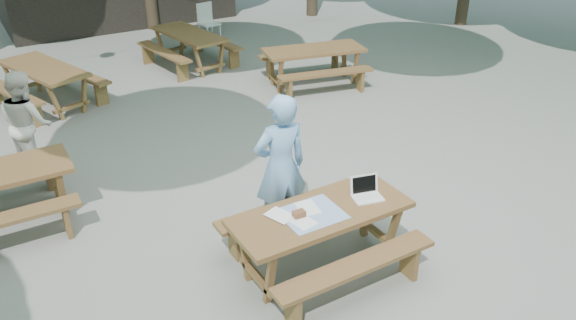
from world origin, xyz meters
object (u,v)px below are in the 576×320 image
at_px(woman, 281,167).
at_px(second_person, 27,123).
at_px(main_picnic_table, 320,238).
at_px(plastic_chair, 209,29).

distance_m(woman, second_person, 3.96).
distance_m(main_picnic_table, plastic_chair, 9.35).
xyz_separation_m(main_picnic_table, woman, (-0.04, 0.80, 0.53)).
bearing_deg(plastic_chair, main_picnic_table, -115.69).
xyz_separation_m(main_picnic_table, plastic_chair, (2.63, 8.98, -0.13)).
xyz_separation_m(main_picnic_table, second_person, (-2.37, 4.01, 0.39)).
relative_size(main_picnic_table, second_person, 1.29).
height_order(main_picnic_table, second_person, second_person).
bearing_deg(main_picnic_table, second_person, 120.56).
distance_m(main_picnic_table, second_person, 4.67).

